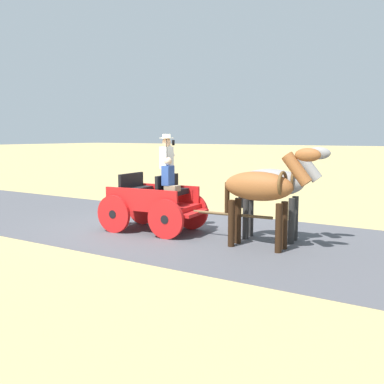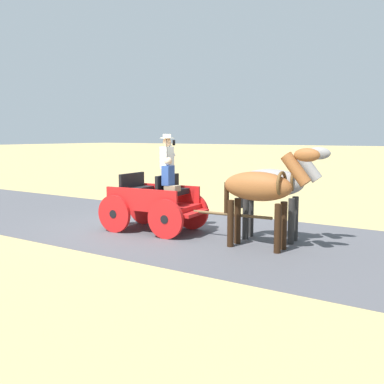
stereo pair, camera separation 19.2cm
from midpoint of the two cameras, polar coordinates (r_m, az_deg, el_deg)
The scene contains 5 objects.
ground_plane at distance 12.49m, azimuth -6.28°, elevation -4.30°, with size 200.00×200.00×0.00m, color tan.
road_surface at distance 12.49m, azimuth -6.28°, elevation -4.28°, with size 5.79×160.00×0.01m, color #4C4C51.
horse_drawn_carriage at distance 11.70m, azimuth -5.04°, elevation -1.01°, with size 1.61×4.52×2.50m.
horse_near_side at distance 10.75m, azimuth 9.96°, elevation 0.92°, with size 0.76×2.15×2.21m.
horse_off_side at distance 9.90m, azimuth 8.37°, elevation 0.43°, with size 0.65×2.13×2.21m.
Camera 1 is at (9.54, 7.66, 2.47)m, focal length 42.46 mm.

